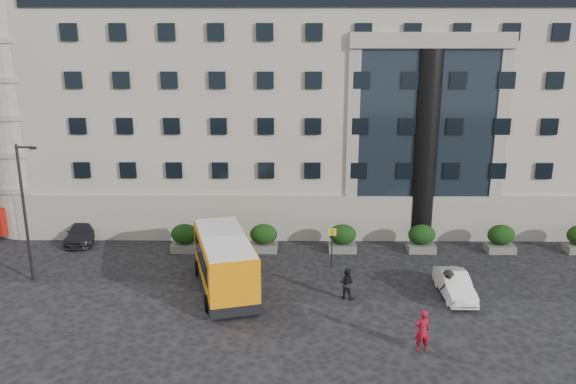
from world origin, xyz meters
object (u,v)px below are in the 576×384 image
Objects in this scene: street_lamp at (25,208)px; pedestrian_a at (422,331)px; hedge_a at (185,237)px; hedge_c at (343,238)px; hedge_e at (501,238)px; pedestrian_c at (448,284)px; parked_car_d at (42,205)px; red_truck at (17,205)px; bus_stop_sign at (332,241)px; minibus at (224,261)px; hedge_d at (422,238)px; hedge_b at (264,238)px; parked_car_c at (82,232)px; white_taxi at (455,285)px; pedestrian_b at (347,283)px.

street_lamp is 22.41m from pedestrian_a.
hedge_c is (10.40, 0.00, 0.00)m from hedge_a.
hedge_c is 10.40m from hedge_e.
pedestrian_c is at bearing -24.60° from hedge_a.
pedestrian_c reaches higher than parked_car_d.
street_lamp reaches higher than red_truck.
parked_car_d is at bearing 154.25° from bus_stop_sign.
bus_stop_sign reaches higher than hedge_c.
hedge_a is 6.90m from minibus.
hedge_d is at bearing 0.00° from hedge_a.
hedge_a is 1.10× the size of pedestrian_c.
street_lamp is at bearing -61.28° from parked_car_d.
bus_stop_sign is at bearing -33.07° from hedge_b.
pedestrian_c is at bearing -126.59° from pedestrian_a.
parked_car_c is (-10.84, 7.82, -1.07)m from minibus.
bus_stop_sign is 0.40× the size of red_truck.
bus_stop_sign is at bearing -166.08° from hedge_e.
parked_car_d is (-18.20, 8.05, -0.14)m from hedge_b.
bus_stop_sign is 1.51× the size of pedestrian_c.
hedge_d reaches higher than parked_car_c.
bus_stop_sign is at bearing 12.12° from minibus.
bus_stop_sign is 1.28× the size of pedestrian_a.
hedge_b is 0.23× the size of street_lamp.
pedestrian_a is (26.28, -17.34, -0.64)m from red_truck.
red_truck reaches higher than parked_car_d.
hedge_e is 14.65m from pedestrian_a.
pedestrian_c is (5.93, -4.27, -0.89)m from bus_stop_sign.
white_taxi is at bearing -19.97° from parked_car_d.
hedge_a is 1.00× the size of hedge_d.
parked_car_c is at bearing 164.74° from bus_stop_sign.
hedge_d is at bearing 4.08° from red_truck.
hedge_b reaches higher than pedestrian_b.
pedestrian_a reaches higher than hedge_d.
parked_car_d is (-5.06, 12.85, -3.58)m from street_lamp.
parked_car_c is 24.83m from pedestrian_a.
minibus is at bearing -152.65° from bus_stop_sign.
hedge_a is at bearing -6.62° from red_truck.
pedestrian_a reaches higher than hedge_c.
parked_car_d is at bearing -9.29° from pedestrian_b.
hedge_c is at bearing 72.18° from bus_stop_sign.
hedge_a is at bearing -24.54° from parked_car_d.
pedestrian_c is at bearing -20.77° from parked_car_d.
hedge_a and hedge_c have the same top height.
bus_stop_sign reaches higher than hedge_a.
pedestrian_c is (22.93, -8.90, 0.19)m from parked_car_c.
pedestrian_a is 5.85m from pedestrian_c.
hedge_a is 15.29m from parked_car_d.
street_lamp reaches higher than bus_stop_sign.
hedge_e is at bearing 9.48° from street_lamp.
bus_stop_sign is at bearing -67.09° from pedestrian_c.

